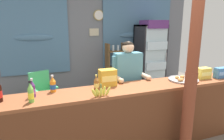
# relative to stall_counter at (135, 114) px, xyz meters

# --- Properties ---
(ground_plane) EXTENTS (7.59, 7.59, 0.00)m
(ground_plane) POSITION_rel_stall_counter_xyz_m (0.06, 0.90, -0.58)
(ground_plane) COLOR #665B51
(back_wall_curtained) EXTENTS (5.66, 0.22, 2.53)m
(back_wall_curtained) POSITION_rel_stall_counter_xyz_m (0.09, 2.67, 0.74)
(back_wall_curtained) COLOR slate
(back_wall_curtained) RESTS_ON ground
(stall_counter) EXTENTS (3.44, 0.53, 0.94)m
(stall_counter) POSITION_rel_stall_counter_xyz_m (0.00, 0.00, 0.00)
(stall_counter) COLOR brown
(stall_counter) RESTS_ON ground
(timber_post) EXTENTS (0.18, 0.16, 2.39)m
(timber_post) POSITION_rel_stall_counter_xyz_m (0.64, -0.33, 0.57)
(timber_post) COLOR brown
(timber_post) RESTS_ON ground
(drink_fridge) EXTENTS (0.68, 0.64, 1.89)m
(drink_fridge) POSITION_rel_stall_counter_xyz_m (1.55, 2.16, 0.46)
(drink_fridge) COLOR #232328
(drink_fridge) RESTS_ON ground
(bottle_shelf_rack) EXTENTS (0.48, 0.28, 1.33)m
(bottle_shelf_rack) POSITION_rel_stall_counter_xyz_m (0.62, 2.28, 0.12)
(bottle_shelf_rack) COLOR brown
(bottle_shelf_rack) RESTS_ON ground
(plastic_lawn_chair) EXTENTS (0.57, 0.57, 0.86)m
(plastic_lawn_chair) POSITION_rel_stall_counter_xyz_m (-1.17, 1.79, -0.08)
(plastic_lawn_chair) COLOR #4CC675
(plastic_lawn_chair) RESTS_ON ground
(shopkeeper) EXTENTS (0.55, 0.42, 1.53)m
(shopkeeper) POSITION_rel_stall_counter_xyz_m (0.16, 0.59, 0.39)
(shopkeeper) COLOR #28282D
(shopkeeper) RESTS_ON ground
(soda_bottle_orange_soda) EXTENTS (0.08, 0.08, 0.22)m
(soda_bottle_orange_soda) POSITION_rel_stall_counter_xyz_m (-1.05, 0.29, 0.45)
(soda_bottle_orange_soda) COLOR orange
(soda_bottle_orange_soda) RESTS_ON stall_counter
(soda_bottle_lime_soda) EXTENTS (0.06, 0.06, 0.25)m
(soda_bottle_lime_soda) POSITION_rel_stall_counter_xyz_m (-1.30, 0.01, 0.47)
(soda_bottle_lime_soda) COLOR #75C64C
(soda_bottle_lime_soda) RESTS_ON stall_counter
(soda_bottle_iced_tea) EXTENTS (0.07, 0.07, 0.21)m
(soda_bottle_iced_tea) POSITION_rel_stall_counter_xyz_m (-0.49, 0.17, 0.45)
(soda_bottle_iced_tea) COLOR brown
(soda_bottle_iced_tea) RESTS_ON stall_counter
(soda_bottle_grape_soda) EXTENTS (0.07, 0.07, 0.23)m
(soda_bottle_grape_soda) POSITION_rel_stall_counter_xyz_m (-1.29, 0.18, 0.46)
(soda_bottle_grape_soda) COLOR #56286B
(soda_bottle_grape_soda) RESTS_ON stall_counter
(snack_box_choco_powder) EXTENTS (0.24, 0.16, 0.24)m
(snack_box_choco_powder) POSITION_rel_stall_counter_xyz_m (-0.29, 0.29, 0.48)
(snack_box_choco_powder) COLOR gold
(snack_box_choco_powder) RESTS_ON stall_counter
(snack_box_instant_noodle) EXTENTS (0.22, 0.14, 0.17)m
(snack_box_instant_noodle) POSITION_rel_stall_counter_xyz_m (1.28, 0.11, 0.45)
(snack_box_instant_noodle) COLOR #EAD14C
(snack_box_instant_noodle) RESTS_ON stall_counter
(snack_box_biscuit) EXTENTS (0.23, 0.11, 0.17)m
(snack_box_biscuit) POSITION_rel_stall_counter_xyz_m (1.58, 0.03, 0.44)
(snack_box_biscuit) COLOR #3D75B7
(snack_box_biscuit) RESTS_ON stall_counter
(pastry_tray) EXTENTS (0.45, 0.45, 0.07)m
(pastry_tray) POSITION_rel_stall_counter_xyz_m (0.90, 0.11, 0.38)
(pastry_tray) COLOR #BCBCC1
(pastry_tray) RESTS_ON stall_counter
(banana_bunch) EXTENTS (0.27, 0.06, 0.16)m
(banana_bunch) POSITION_rel_stall_counter_xyz_m (-0.51, -0.09, 0.42)
(banana_bunch) COLOR #DBCC42
(banana_bunch) RESTS_ON stall_counter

